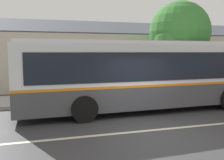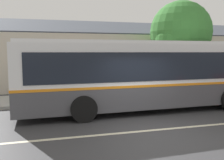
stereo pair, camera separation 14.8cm
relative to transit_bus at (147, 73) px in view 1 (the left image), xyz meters
name	(u,v)px [view 1 (the left image)]	position (x,y,z in m)	size (l,w,h in m)	color
ground_plane	(154,130)	(-1.03, -2.90, -1.65)	(300.00, 300.00, 0.00)	#38383A
sidewalk_far	(107,97)	(-1.03, 3.10, -1.57)	(60.00, 3.00, 0.15)	#9E9E99
lane_divider_stripe	(154,130)	(-1.03, -2.90, -1.64)	(60.00, 0.16, 0.01)	beige
community_building	(78,59)	(-1.61, 10.07, 0.36)	(28.15, 8.23, 6.12)	beige
transit_bus	(147,73)	(0.00, 0.00, 0.00)	(11.45, 2.98, 3.06)	#47474C
bench_by_building	(31,93)	(-5.12, 2.81, -1.09)	(1.55, 0.51, 0.94)	brown
bench_down_street	(113,89)	(-0.81, 2.66, -1.07)	(1.83, 0.51, 0.94)	brown
street_tree_primary	(178,33)	(3.83, 3.87, 2.11)	(3.85, 3.85, 5.79)	#4C3828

